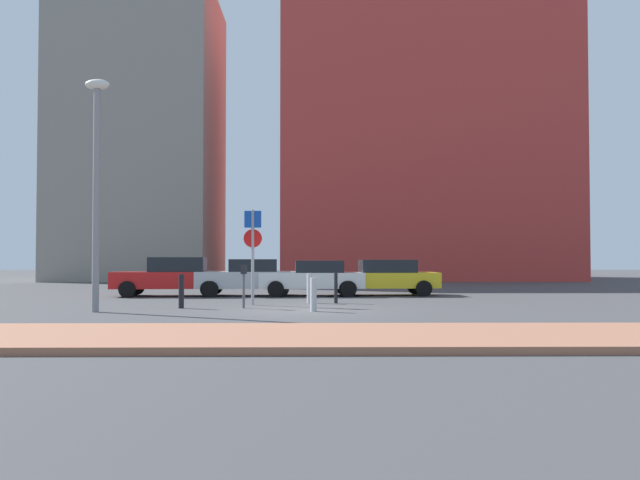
# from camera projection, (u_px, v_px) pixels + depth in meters

# --- Properties ---
(ground_plane) EXTENTS (120.00, 120.00, 0.00)m
(ground_plane) POSITION_uv_depth(u_px,v_px,m) (298.00, 310.00, 18.42)
(ground_plane) COLOR #424244
(sidewalk_brick) EXTENTS (40.00, 3.66, 0.14)m
(sidewalk_brick) POSITION_uv_depth(u_px,v_px,m) (289.00, 337.00, 11.69)
(sidewalk_brick) COLOR #9E664C
(sidewalk_brick) RESTS_ON ground
(parked_car_red) EXTENTS (4.68, 2.12, 1.56)m
(parked_car_red) POSITION_uv_depth(u_px,v_px,m) (173.00, 276.00, 25.22)
(parked_car_red) COLOR red
(parked_car_red) RESTS_ON ground
(parked_car_silver) EXTENTS (4.12, 2.16, 1.48)m
(parked_car_silver) POSITION_uv_depth(u_px,v_px,m) (248.00, 277.00, 25.39)
(parked_car_silver) COLOR #B7BABF
(parked_car_silver) RESTS_ON ground
(parked_car_white) EXTENTS (4.25, 2.00, 1.43)m
(parked_car_white) POSITION_uv_depth(u_px,v_px,m) (313.00, 278.00, 25.36)
(parked_car_white) COLOR white
(parked_car_white) RESTS_ON ground
(parked_car_yellow) EXTENTS (4.60, 2.15, 1.46)m
(parked_car_yellow) POSITION_uv_depth(u_px,v_px,m) (383.00, 277.00, 25.68)
(parked_car_yellow) COLOR gold
(parked_car_yellow) RESTS_ON ground
(parking_sign_post) EXTENTS (0.60, 0.10, 3.11)m
(parking_sign_post) POSITION_uv_depth(u_px,v_px,m) (253.00, 245.00, 20.51)
(parking_sign_post) COLOR gray
(parking_sign_post) RESTS_ON ground
(parking_meter) EXTENTS (0.18, 0.14, 1.33)m
(parking_meter) POSITION_uv_depth(u_px,v_px,m) (244.00, 280.00, 19.21)
(parking_meter) COLOR #4C4C51
(parking_meter) RESTS_ON ground
(street_lamp) EXTENTS (0.70, 0.36, 6.67)m
(street_lamp) POSITION_uv_depth(u_px,v_px,m) (97.00, 174.00, 17.94)
(street_lamp) COLOR gray
(street_lamp) RESTS_ON ground
(traffic_bollard_near) EXTENTS (0.12, 0.12, 1.04)m
(traffic_bollard_near) POSITION_uv_depth(u_px,v_px,m) (336.00, 288.00, 21.29)
(traffic_bollard_near) COLOR black
(traffic_bollard_near) RESTS_ON ground
(traffic_bollard_mid) EXTENTS (0.18, 0.18, 0.97)m
(traffic_bollard_mid) POSITION_uv_depth(u_px,v_px,m) (313.00, 295.00, 18.04)
(traffic_bollard_mid) COLOR #B7B7BC
(traffic_bollard_mid) RESTS_ON ground
(traffic_bollard_far) EXTENTS (0.18, 0.18, 1.01)m
(traffic_bollard_far) POSITION_uv_depth(u_px,v_px,m) (309.00, 288.00, 21.36)
(traffic_bollard_far) COLOR #B7B7BC
(traffic_bollard_far) RESTS_ON ground
(traffic_bollard_edge) EXTENTS (0.16, 0.16, 1.04)m
(traffic_bollard_edge) POSITION_uv_depth(u_px,v_px,m) (181.00, 291.00, 19.17)
(traffic_bollard_edge) COLOR black
(traffic_bollard_edge) RESTS_ON ground
(building_colorful_midrise) EXTENTS (19.66, 12.67, 29.64)m
(building_colorful_midrise) POSITION_uv_depth(u_px,v_px,m) (418.00, 78.00, 46.31)
(building_colorful_midrise) COLOR #BF3833
(building_colorful_midrise) RESTS_ON ground
(building_under_construction) EXTENTS (10.36, 10.25, 20.20)m
(building_under_construction) POSITION_uv_depth(u_px,v_px,m) (143.00, 137.00, 44.47)
(building_under_construction) COLOR gray
(building_under_construction) RESTS_ON ground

